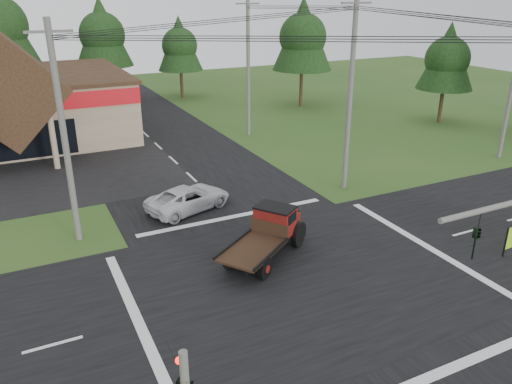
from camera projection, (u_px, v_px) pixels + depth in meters
ground at (299, 278)px, 21.50m from camera, size 120.00×120.00×0.00m
road_ns at (299, 278)px, 21.50m from camera, size 12.00×120.00×0.02m
road_ew at (299, 278)px, 21.50m from camera, size 120.00×12.00×0.02m
traffic_signal_corner at (183, 379)px, 11.02m from camera, size 0.53×2.48×4.40m
utility_pole_nw at (64, 134)px, 22.88m from camera, size 2.00×0.30×10.50m
utility_pole_ne at (350, 94)px, 29.23m from camera, size 2.00×0.30×11.50m
utility_pole_far at (512, 87)px, 35.20m from camera, size 2.00×0.30×10.20m
utility_pole_n at (248, 67)px, 40.94m from camera, size 2.00×0.30×11.20m
tree_row_d at (102, 32)px, 53.71m from camera, size 6.16×6.16×11.11m
tree_row_e at (180, 44)px, 55.82m from camera, size 5.04×5.04×9.09m
tree_side_ne at (303, 35)px, 51.08m from camera, size 6.16×6.16×11.11m
tree_side_e_near at (448, 57)px, 44.87m from camera, size 5.04×5.04×9.09m
antique_flatbed_truck at (264, 236)px, 22.72m from camera, size 5.55×4.72×2.23m
white_pickup at (188, 198)px, 28.02m from camera, size 5.41×3.72×1.37m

